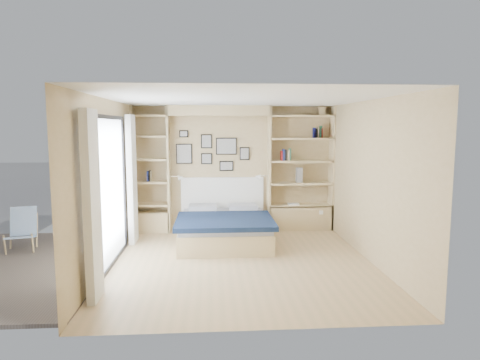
{
  "coord_description": "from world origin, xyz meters",
  "views": [
    {
      "loc": [
        -0.47,
        -6.41,
        2.09
      ],
      "look_at": [
        0.04,
        0.9,
        1.18
      ],
      "focal_mm": 32.0,
      "sensor_mm": 36.0,
      "label": 1
    }
  ],
  "objects": [
    {
      "name": "bed",
      "position": [
        -0.23,
        1.21,
        0.27
      ],
      "size": [
        1.68,
        2.07,
        1.07
      ],
      "color": "tan",
      "rests_on": "ground"
    },
    {
      "name": "reading_lamps",
      "position": [
        -0.3,
        2.0,
        1.1
      ],
      "size": [
        1.92,
        0.12,
        0.15
      ],
      "color": "silver",
      "rests_on": "ground"
    },
    {
      "name": "deck",
      "position": [
        -3.6,
        0.0,
        0.0
      ],
      "size": [
        3.2,
        4.0,
        0.05
      ],
      "primitive_type": "cube",
      "color": "#68584C",
      "rests_on": "ground"
    },
    {
      "name": "shelf_decor",
      "position": [
        1.1,
        2.07,
        1.69
      ],
      "size": [
        3.57,
        0.23,
        2.03
      ],
      "color": "#A51E1E",
      "rests_on": "ground"
    },
    {
      "name": "photo_gallery",
      "position": [
        -0.45,
        2.22,
        1.6
      ],
      "size": [
        1.48,
        0.02,
        0.82
      ],
      "color": "black",
      "rests_on": "ground"
    },
    {
      "name": "room_shell",
      "position": [
        -0.39,
        1.52,
        1.08
      ],
      "size": [
        4.5,
        4.5,
        4.5
      ],
      "color": "tan",
      "rests_on": "ground"
    },
    {
      "name": "ground",
      "position": [
        0.0,
        0.0,
        0.0
      ],
      "size": [
        4.5,
        4.5,
        0.0
      ],
      "primitive_type": "plane",
      "color": "tan",
      "rests_on": "ground"
    },
    {
      "name": "deck_chair",
      "position": [
        -3.68,
        0.93,
        0.35
      ],
      "size": [
        0.6,
        0.81,
        0.73
      ],
      "rotation": [
        0.0,
        0.0,
        0.24
      ],
      "color": "tan",
      "rests_on": "ground"
    }
  ]
}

